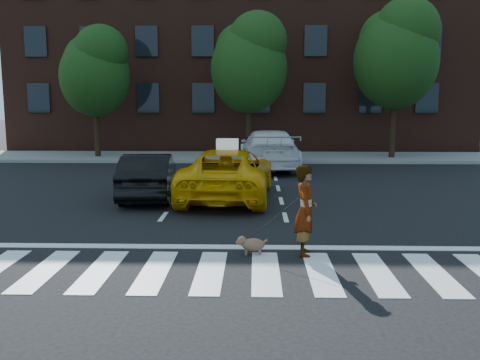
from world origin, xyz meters
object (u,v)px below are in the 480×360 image
object	(u,v)px
woman	(305,211)
dog	(251,244)
taxi	(228,174)
tree_mid	(250,59)
black_sedan	(149,176)
white_suv	(269,149)
tree_left	(95,68)
tree_right	(397,50)

from	to	relation	value
woman	dog	bearing A→B (deg)	93.84
dog	taxi	bearing A→B (deg)	101.73
tree_mid	taxi	world-z (taller)	tree_mid
taxi	black_sedan	world-z (taller)	taxi
white_suv	dog	xyz separation A→B (m)	(-0.68, -12.68, -0.62)
tree_left	tree_mid	xyz separation A→B (m)	(7.50, -0.00, 0.41)
tree_mid	tree_right	size ratio (longest dim) A/B	0.92
tree_left	white_suv	size ratio (longest dim) A/B	1.12
tree_mid	taxi	bearing A→B (deg)	-93.23
tree_right	black_sedan	xyz separation A→B (m)	(-10.02, -10.00, -4.57)
tree_right	taxi	size ratio (longest dim) A/B	1.39
black_sedan	woman	bearing A→B (deg)	120.85
tree_mid	taxi	xyz separation A→B (m)	(-0.56, -10.00, -4.08)
white_suv	black_sedan	bearing A→B (deg)	56.99
tree_right	taxi	distance (m)	13.32
tree_mid	tree_right	xyz separation A→B (m)	(7.00, -0.00, 0.41)
tree_left	tree_mid	size ratio (longest dim) A/B	0.92
black_sedan	dog	distance (m)	6.73
tree_right	woman	distance (m)	17.45
tree_mid	black_sedan	xyz separation A→B (m)	(-3.02, -10.00, -4.16)
tree_right	dog	xyz separation A→B (m)	(-6.81, -15.89, -5.05)
tree_mid	white_suv	xyz separation A→B (m)	(0.87, -3.21, -4.01)
tree_mid	dog	xyz separation A→B (m)	(0.19, -15.89, -4.64)
woman	dog	size ratio (longest dim) A/B	2.77
taxi	black_sedan	xyz separation A→B (m)	(-2.45, 0.00, -0.08)
tree_left	woman	world-z (taller)	tree_left
tree_left	dog	xyz separation A→B (m)	(7.69, -15.89, -4.22)
taxi	dog	bearing A→B (deg)	100.81
black_sedan	woman	xyz separation A→B (m)	(4.28, -5.90, 0.21)
white_suv	woman	world-z (taller)	woman
taxi	tree_mid	bearing A→B (deg)	-89.68
tree_mid	dog	size ratio (longest dim) A/B	10.92
white_suv	tree_mid	bearing A→B (deg)	-78.13
tree_mid	tree_right	distance (m)	7.01
tree_left	tree_right	world-z (taller)	tree_right
taxi	tree_right	bearing A→B (deg)	-123.56
taxi	dog	size ratio (longest dim) A/B	8.50
black_sedan	woman	size ratio (longest dim) A/B	2.32
tree_right	woman	world-z (taller)	tree_right
tree_mid	tree_left	bearing A→B (deg)	180.00
tree_left	tree_right	distance (m)	14.52
tree_left	white_suv	distance (m)	9.66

